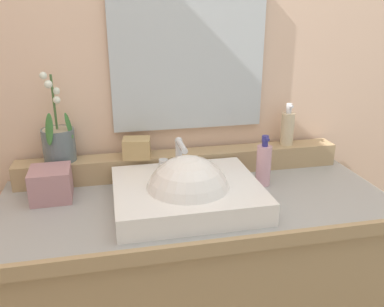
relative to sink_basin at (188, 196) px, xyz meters
The scene contains 10 objects.
wall_back 0.61m from the sink_basin, 85.02° to the left, with size 3.15×0.20×2.65m, color beige.
vanity_cabinet 0.47m from the sink_basin, 52.17° to the left, with size 1.30×0.56×0.87m.
back_ledge 0.27m from the sink_basin, 81.94° to the left, with size 1.22×0.09×0.09m, color tan.
sink_basin is the anchor object (origin of this frame).
potted_plant 0.51m from the sink_basin, 145.94° to the left, with size 0.12×0.13×0.32m.
soap_dispenser 0.54m from the sink_basin, 30.39° to the left, with size 0.05×0.05×0.17m.
trinket_box 0.30m from the sink_basin, 118.99° to the left, with size 0.10×0.08×0.07m, color tan.
lotion_bottle 0.32m from the sink_basin, 19.27° to the left, with size 0.05×0.06×0.18m.
tissue_box 0.46m from the sink_basin, 161.53° to the left, with size 0.13×0.13×0.11m, color #AC7A7F.
mirror 0.51m from the sink_basin, 77.55° to the left, with size 0.57×0.02×0.50m, color silver.
Camera 1 is at (-0.27, -1.18, 1.47)m, focal length 37.39 mm.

